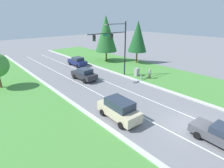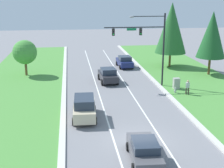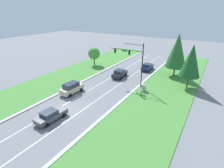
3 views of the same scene
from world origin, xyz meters
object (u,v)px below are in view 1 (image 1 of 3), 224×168
object	(u,v)px
traffic_signal_mast	(116,42)
charcoal_sedan	(84,74)
fire_hydrant	(141,77)
navy_sedan	(77,61)
pedestrian	(150,73)
conifer_near_right_tree	(138,36)
conifer_far_right_tree	(106,34)
graphite_sedan	(223,136)
champagne_suv	(119,109)
utility_cabinet	(137,72)

from	to	relation	value
traffic_signal_mast	charcoal_sedan	size ratio (longest dim) A/B	1.88
traffic_signal_mast	fire_hydrant	world-z (taller)	traffic_signal_mast
navy_sedan	pedestrian	xyz separation A→B (m)	(4.38, -14.56, 0.08)
conifer_near_right_tree	conifer_far_right_tree	bearing A→B (deg)	124.45
navy_sedan	conifer_far_right_tree	xyz separation A→B (m)	(6.80, -0.84, 5.05)
conifer_near_right_tree	fire_hydrant	bearing A→B (deg)	-134.41
pedestrian	traffic_signal_mast	bearing A→B (deg)	-40.49
graphite_sedan	conifer_far_right_tree	world-z (taller)	conifer_far_right_tree
traffic_signal_mast	charcoal_sedan	world-z (taller)	traffic_signal_mast
conifer_near_right_tree	conifer_far_right_tree	size ratio (longest dim) A/B	0.89
conifer_far_right_tree	pedestrian	bearing A→B (deg)	-100.02
champagne_suv	graphite_sedan	xyz separation A→B (m)	(3.51, -7.88, -0.26)
champagne_suv	traffic_signal_mast	bearing A→B (deg)	51.87
charcoal_sedan	graphite_sedan	distance (m)	19.58
fire_hydrant	champagne_suv	bearing A→B (deg)	-150.02
conifer_near_right_tree	graphite_sedan	bearing A→B (deg)	-123.62
fire_hydrant	conifer_far_right_tree	distance (m)	14.54
graphite_sedan	conifer_near_right_tree	distance (m)	26.06
pedestrian	utility_cabinet	bearing A→B (deg)	-71.01
navy_sedan	fire_hydrant	world-z (taller)	navy_sedan
graphite_sedan	fire_hydrant	bearing A→B (deg)	66.98
champagne_suv	conifer_far_right_tree	size ratio (longest dim) A/B	0.49
charcoal_sedan	graphite_sedan	bearing A→B (deg)	-93.25
charcoal_sedan	utility_cabinet	size ratio (longest dim) A/B	3.37
navy_sedan	pedestrian	bearing A→B (deg)	-75.15
traffic_signal_mast	navy_sedan	bearing A→B (deg)	94.16
conifer_near_right_tree	traffic_signal_mast	bearing A→B (deg)	-156.18
traffic_signal_mast	conifer_far_right_tree	distance (m)	11.54
charcoal_sedan	navy_sedan	xyz separation A→B (m)	(3.55, 8.11, -0.06)
conifer_far_right_tree	champagne_suv	bearing A→B (deg)	-126.28
champagne_suv	pedestrian	size ratio (longest dim) A/B	2.77
traffic_signal_mast	fire_hydrant	bearing A→B (deg)	-51.41
pedestrian	conifer_near_right_tree	xyz separation A→B (m)	(6.20, 8.22, 4.56)
traffic_signal_mast	fire_hydrant	distance (m)	6.65
graphite_sedan	conifer_far_right_tree	bearing A→B (deg)	72.16
navy_sedan	pedestrian	distance (m)	15.21
champagne_suv	conifer_near_right_tree	world-z (taller)	conifer_near_right_tree
traffic_signal_mast	pedestrian	size ratio (longest dim) A/B	5.08
traffic_signal_mast	conifer_far_right_tree	size ratio (longest dim) A/B	0.89
conifer_far_right_tree	graphite_sedan	bearing A→B (deg)	-111.19
charcoal_sedan	utility_cabinet	world-z (taller)	charcoal_sedan
pedestrian	graphite_sedan	bearing A→B (deg)	65.41
pedestrian	conifer_far_right_tree	distance (m)	14.80
champagne_suv	navy_sedan	bearing A→B (deg)	72.97
charcoal_sedan	pedestrian	bearing A→B (deg)	-42.26
navy_sedan	graphite_sedan	distance (m)	27.92
conifer_near_right_tree	conifer_far_right_tree	distance (m)	6.69
utility_cabinet	conifer_near_right_tree	distance (m)	10.19
champagne_suv	fire_hydrant	size ratio (longest dim) A/B	6.68
pedestrian	fire_hydrant	world-z (taller)	pedestrian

